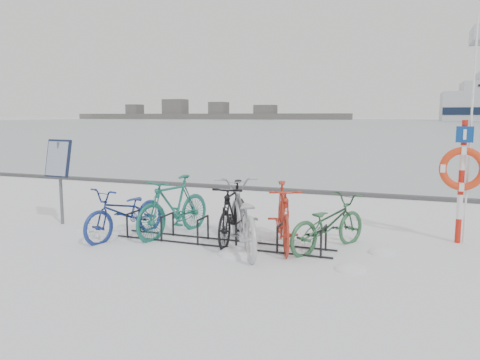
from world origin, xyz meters
name	(u,v)px	position (x,y,z in m)	size (l,w,h in m)	color
ground	(222,244)	(0.00, 0.00, 0.00)	(900.00, 900.00, 0.00)	white
ice_sheet	(404,123)	(0.00, 155.00, 0.01)	(400.00, 298.00, 0.02)	#A5B2BB
quay_edge	(299,191)	(0.00, 5.90, 0.05)	(400.00, 0.25, 0.10)	#3F3F42
bike_rack	(222,234)	(0.00, 0.00, 0.18)	(4.00, 0.48, 0.46)	black
info_board	(59,163)	(-3.73, 0.25, 1.27)	(0.60, 0.26, 1.76)	#595B5E
lifebuoy_station	(463,169)	(3.92, 1.48, 1.33)	(0.76, 0.22, 3.96)	red
shoreline	(201,115)	(-122.02, 260.00, 2.79)	(180.00, 12.00, 9.50)	#4B4B4B
bike_0	(126,210)	(-1.87, -0.14, 0.50)	(0.66, 1.90, 1.00)	navy
bike_1	(174,205)	(-1.10, 0.30, 0.58)	(0.54, 1.92, 1.16)	#1B6556
bike_2	(233,211)	(0.12, 0.25, 0.56)	(0.53, 1.86, 1.12)	black
bike_3	(242,214)	(0.43, -0.13, 0.59)	(0.78, 2.25, 1.18)	#ADAFB4
bike_4	(283,214)	(1.06, 0.23, 0.57)	(0.54, 1.90, 1.14)	#B42D1C
bike_5	(328,221)	(1.81, 0.34, 0.48)	(0.64, 1.83, 0.96)	#2D613A
snow_drifts	(242,249)	(0.45, -0.16, 0.00)	(6.00, 1.96, 0.24)	white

